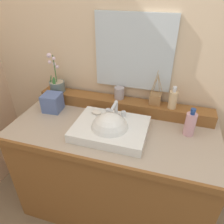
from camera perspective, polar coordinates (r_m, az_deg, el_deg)
The scene contains 13 objects.
floor at distance 2.08m, azimuth 0.16°, elevation -24.18°, with size 3.04×3.82×0.10m, color #7E684D.
wall_back at distance 1.60m, azimuth 5.02°, elevation 21.08°, with size 3.04×0.20×2.76m, color beige.
vanity_cabinet at distance 1.72m, azimuth 0.18°, elevation -15.50°, with size 1.39×0.65×0.83m.
back_ledge at distance 1.61m, azimuth 2.76°, elevation 1.95°, with size 1.32×0.12×0.09m, color brown.
sink_basin at distance 1.38m, azimuth -0.61°, elevation -4.86°, with size 0.47×0.36×0.28m.
soap_bar at distance 1.47m, azimuth -4.14°, elevation -0.09°, with size 0.07×0.04×0.02m, color beige.
potted_plant at distance 1.75m, azimuth -14.59°, elevation 7.36°, with size 0.12×0.12×0.31m.
soap_dispenser at distance 1.52m, azimuth 16.05°, elevation 3.32°, with size 0.06×0.06×0.16m.
tumbler_cup at distance 1.60m, azimuth 1.94°, elevation 5.14°, with size 0.07×0.07×0.09m, color #9E9294.
reed_diffuser at distance 1.56m, azimuth 11.53°, elevation 3.60°, with size 0.10×0.10×0.25m.
lotion_bottle at distance 1.43m, azimuth 20.25°, elevation -2.96°, with size 0.07×0.07×0.19m.
tissue_box at distance 1.66m, azimuth -15.71°, elevation 2.49°, with size 0.13×0.13×0.13m, color #53679F.
mirror at distance 1.52m, azimuth 5.82°, elevation 15.53°, with size 0.54×0.02×0.52m, color silver.
Camera 1 is at (0.33, -1.11, 1.68)m, focal length 34.06 mm.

